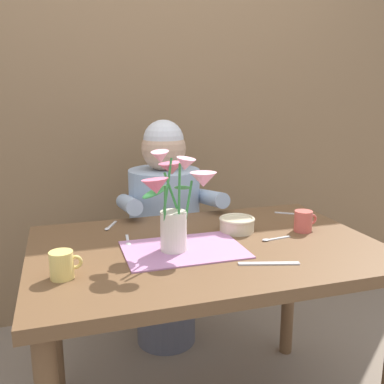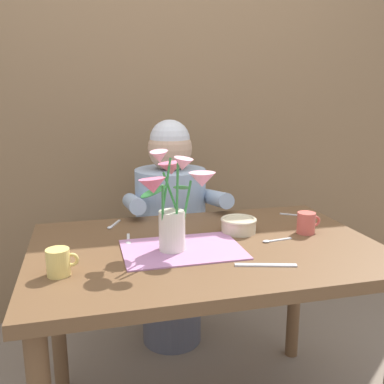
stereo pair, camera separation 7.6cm
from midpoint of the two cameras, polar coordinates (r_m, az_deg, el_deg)
wood_panel_backdrop at (r=2.44m, az=-4.16°, el=12.88°), size 4.00×0.10×2.50m
dining_table at (r=1.55m, az=3.29°, el=-10.38°), size 1.20×0.80×0.74m
seated_person at (r=2.13m, az=-1.88°, el=-5.97°), size 0.45×0.47×1.14m
striped_placemat at (r=1.46m, az=0.22°, el=-7.63°), size 0.40×0.28×0.00m
flower_vase at (r=1.40m, az=-0.84°, el=-1.11°), size 0.30×0.24×0.34m
ceramic_bowl at (r=1.64m, az=7.53°, el=-4.32°), size 0.14×0.14×0.06m
dinner_knife at (r=1.36m, az=11.37°, el=-9.49°), size 0.19×0.07×0.00m
tea_cup at (r=1.30m, az=-15.65°, el=-8.97°), size 0.09×0.07×0.08m
ceramic_mug at (r=1.68m, az=16.20°, el=-3.95°), size 0.09×0.07×0.08m
spoon_0 at (r=1.73m, az=-9.28°, el=-4.44°), size 0.07×0.11×0.01m
spoon_1 at (r=1.92m, az=15.04°, el=-2.97°), size 0.11×0.08×0.01m
spoon_2 at (r=1.57m, az=12.01°, el=-6.33°), size 0.12×0.03×0.01m
spoon_3 at (r=1.55m, az=-7.04°, el=-6.45°), size 0.03×0.12×0.01m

